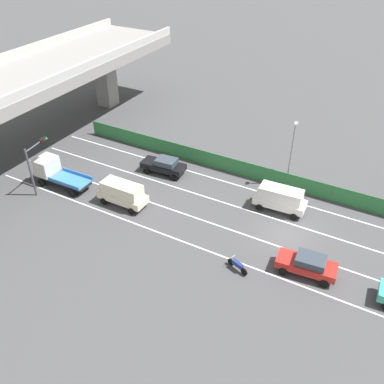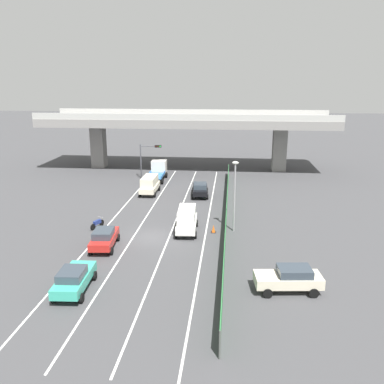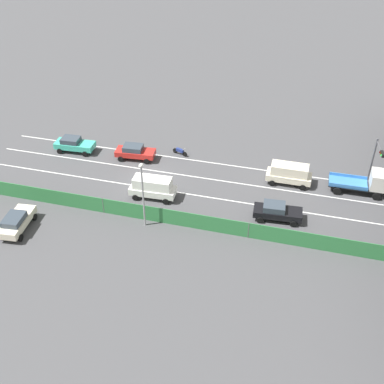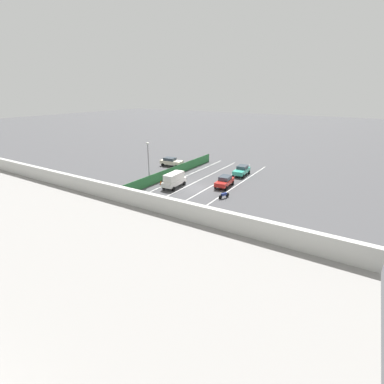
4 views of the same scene
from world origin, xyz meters
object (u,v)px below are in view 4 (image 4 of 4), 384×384
car_sedan_black (113,207)px  flatbed_truck_blue (93,252)px  car_sedan_red (225,181)px  motorcycle (224,195)px  car_taxi_teal (242,170)px  traffic_cone (161,183)px  car_van_white (174,179)px  street_lamp (148,159)px  parked_sedan_cream (171,162)px  car_van_cream (151,218)px  traffic_light (99,234)px

car_sedan_black → flatbed_truck_blue: flatbed_truck_blue is taller
car_sedan_red → car_sedan_black: 17.96m
car_sedan_red → car_sedan_black: car_sedan_red is taller
car_sedan_black → motorcycle: car_sedan_black is taller
car_taxi_teal → motorcycle: 12.18m
car_sedan_red → car_taxi_teal: size_ratio=0.98×
car_taxi_teal → traffic_cone: (8.73, 11.81, -0.59)m
car_van_white → traffic_cone: car_van_white is taller
flatbed_truck_blue → street_lamp: 22.81m
car_sedan_red → parked_sedan_cream: (14.50, -5.89, 0.02)m
car_van_cream → car_van_white: car_van_white is taller
parked_sedan_cream → car_taxi_teal: bearing=-174.3°
car_van_white → flatbed_truck_blue: size_ratio=0.83×
car_taxi_teal → car_van_white: 13.25m
flatbed_truck_blue → car_van_cream: bearing=-87.5°
car_taxi_teal → car_sedan_black: size_ratio=1.00×
car_sedan_red → car_van_white: 7.82m
motorcycle → street_lamp: 13.48m
car_sedan_black → car_van_white: car_van_white is taller
motorcycle → street_lamp: (12.98, 0.44, 3.61)m
car_van_cream → street_lamp: 16.15m
parked_sedan_cream → car_sedan_black: bearing=109.0°
car_van_white → parked_sedan_cream: size_ratio=1.01×
car_van_cream → car_van_white: bearing=-64.6°
car_van_white → traffic_light: size_ratio=0.94×
car_van_cream → street_lamp: bearing=-49.2°
parked_sedan_cream → motorcycle: bearing=147.8°
motorcycle → traffic_light: bearing=87.8°
car_sedan_black → parked_sedan_cream: (7.75, -22.53, 0.04)m
car_taxi_teal → flatbed_truck_blue: 32.32m
car_sedan_black → street_lamp: (4.07, -11.58, 3.16)m
car_sedan_black → traffic_light: (-8.11, 8.66, 2.60)m
street_lamp → parked_sedan_cream: bearing=-71.4°
car_sedan_red → flatbed_truck_blue: (0.09, 25.00, 0.37)m
car_taxi_teal → parked_sedan_cream: bearing=5.7°
car_sedan_black → street_lamp: size_ratio=0.69×
car_taxi_teal → flatbed_truck_blue: flatbed_truck_blue is taller
car_sedan_red → car_van_cream: bearing=88.5°
car_sedan_black → traffic_light: traffic_light is taller
car_taxi_teal → car_van_white: car_van_white is taller
car_sedan_black → car_van_cream: bearing=175.8°
car_sedan_black → traffic_cone: car_sedan_black is taller
car_van_cream → flatbed_truck_blue: 7.90m
car_van_cream → car_sedan_black: (6.32, -0.47, -0.33)m
flatbed_truck_blue → motorcycle: size_ratio=3.01×
car_sedan_red → parked_sedan_cream: bearing=-22.1°
car_van_white → flatbed_truck_blue: (-6.39, 20.64, 0.03)m
car_van_white → traffic_cone: (2.48, 0.13, -0.93)m
flatbed_truck_blue → traffic_cone: (8.87, -20.51, -0.96)m
car_sedan_black → motorcycle: bearing=-126.6°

